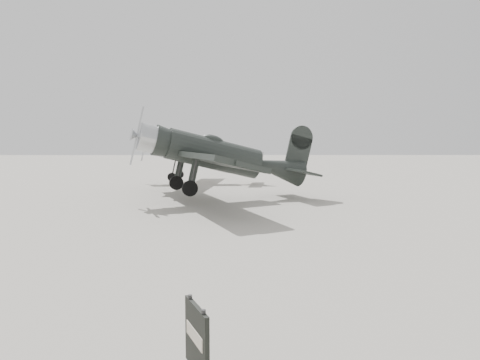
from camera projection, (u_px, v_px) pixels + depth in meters
name	position (u px, v px, depth m)	size (l,w,h in m)	color
ground	(275.00, 226.00, 17.74)	(160.00, 160.00, 0.00)	#A7A095
lowwing_monoplane	(222.00, 156.00, 24.99)	(10.10, 13.80, 4.49)	black
highwing_monoplane	(197.00, 154.00, 34.84)	(8.96, 12.60, 3.56)	#A0A2A5
sign_board	(197.00, 341.00, 5.92)	(0.38, 0.83, 1.26)	#333333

